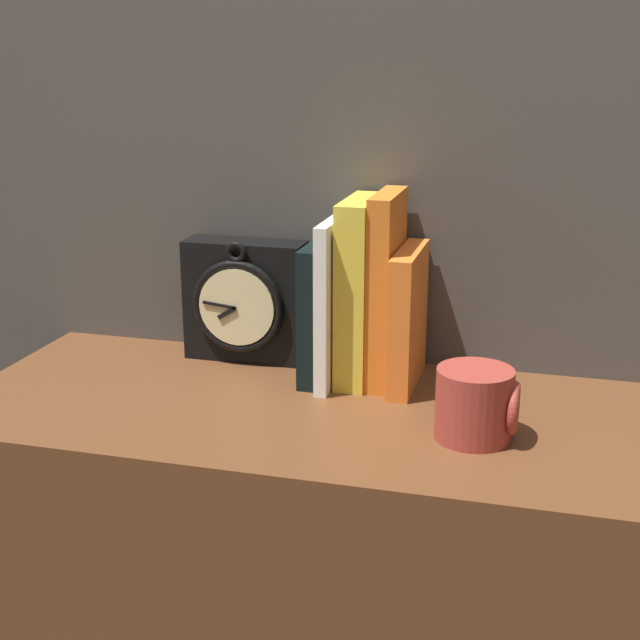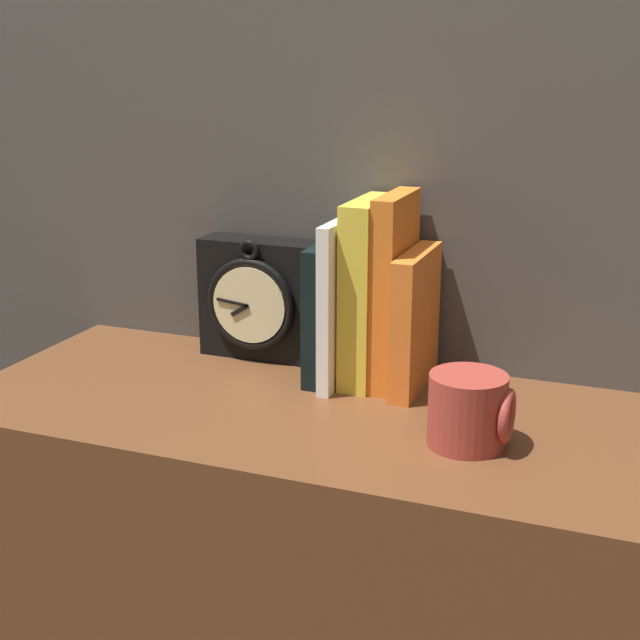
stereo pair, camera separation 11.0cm
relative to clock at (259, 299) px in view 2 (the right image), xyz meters
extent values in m
cube|color=black|center=(0.00, 0.01, 0.00)|extent=(0.18, 0.06, 0.18)
torus|color=black|center=(0.00, -0.03, 0.00)|extent=(0.14, 0.01, 0.14)
cylinder|color=beige|center=(0.00, -0.03, 0.00)|extent=(0.11, 0.01, 0.11)
cube|color=black|center=(-0.01, -0.04, -0.01)|extent=(0.03, 0.00, 0.02)
cube|color=black|center=(-0.02, -0.04, 0.00)|extent=(0.05, 0.00, 0.01)
torus|color=black|center=(0.00, -0.03, 0.08)|extent=(0.03, 0.01, 0.03)
cube|color=black|center=(0.12, -0.04, 0.01)|extent=(0.03, 0.14, 0.19)
cube|color=white|center=(0.15, -0.04, 0.02)|extent=(0.02, 0.16, 0.23)
cube|color=yellow|center=(0.18, -0.03, 0.04)|extent=(0.04, 0.14, 0.25)
cube|color=orange|center=(0.21, -0.03, 0.04)|extent=(0.03, 0.13, 0.26)
cube|color=orange|center=(0.25, -0.04, 0.01)|extent=(0.03, 0.15, 0.19)
cylinder|color=#9E382D|center=(0.35, -0.20, -0.05)|extent=(0.09, 0.09, 0.09)
torus|color=#9E382D|center=(0.40, -0.20, -0.05)|extent=(0.01, 0.06, 0.06)
camera|label=1|loc=(0.43, -1.17, 0.35)|focal=50.00mm
camera|label=2|loc=(0.54, -1.14, 0.35)|focal=50.00mm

